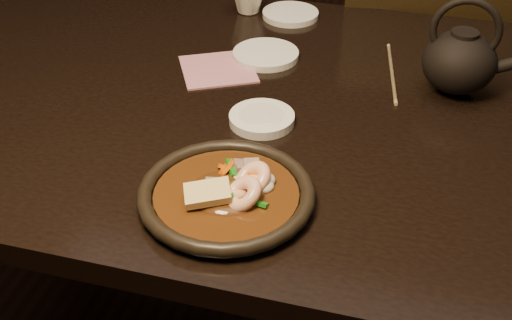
% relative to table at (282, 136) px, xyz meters
% --- Properties ---
extents(table, '(1.60, 0.90, 0.75)m').
position_rel_table_xyz_m(table, '(0.00, 0.00, 0.00)').
color(table, black).
rests_on(table, floor).
extents(chair, '(0.51, 0.51, 0.96)m').
position_rel_table_xyz_m(chair, '(0.23, 0.61, -0.15)').
color(chair, black).
rests_on(chair, floor).
extents(plate, '(0.25, 0.25, 0.03)m').
position_rel_table_xyz_m(plate, '(-0.01, -0.29, 0.09)').
color(plate, black).
rests_on(plate, table).
extents(stirfry, '(0.12, 0.13, 0.05)m').
position_rel_table_xyz_m(stirfry, '(-0.00, -0.28, 0.09)').
color(stirfry, '#3E200B').
rests_on(stirfry, plate).
extents(soy_dish, '(0.11, 0.11, 0.02)m').
position_rel_table_xyz_m(soy_dish, '(-0.02, -0.08, 0.08)').
color(soy_dish, white).
rests_on(soy_dish, table).
extents(saucer_left, '(0.13, 0.13, 0.01)m').
position_rel_table_xyz_m(saucer_left, '(-0.07, 0.15, 0.08)').
color(saucer_left, white).
rests_on(saucer_left, table).
extents(saucer_right, '(0.12, 0.12, 0.01)m').
position_rel_table_xyz_m(saucer_right, '(-0.07, 0.35, 0.08)').
color(saucer_right, white).
rests_on(saucer_right, table).
extents(chopsticks, '(0.04, 0.23, 0.01)m').
position_rel_table_xyz_m(chopsticks, '(0.18, 0.15, 0.08)').
color(chopsticks, tan).
rests_on(chopsticks, table).
extents(napkin, '(0.18, 0.18, 0.00)m').
position_rel_table_xyz_m(napkin, '(-0.14, 0.08, 0.08)').
color(napkin, '#B97281').
rests_on(napkin, table).
extents(teapot, '(0.16, 0.13, 0.17)m').
position_rel_table_xyz_m(teapot, '(0.29, 0.11, 0.14)').
color(teapot, black).
rests_on(teapot, table).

